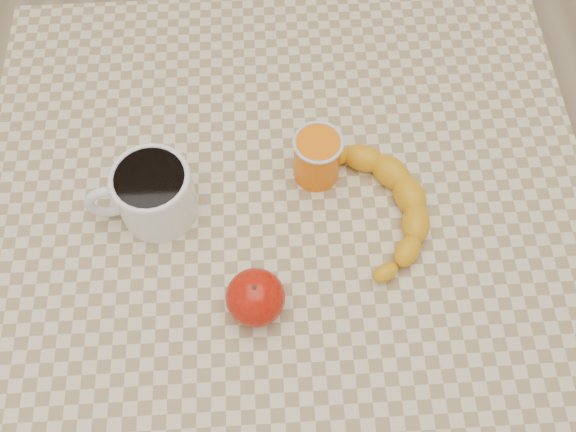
{
  "coord_description": "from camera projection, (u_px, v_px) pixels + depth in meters",
  "views": [
    {
      "loc": [
        -0.02,
        -0.37,
        1.48
      ],
      "look_at": [
        0.0,
        0.0,
        0.77
      ],
      "focal_mm": 40.0,
      "sensor_mm": 36.0,
      "label": 1
    }
  ],
  "objects": [
    {
      "name": "banana",
      "position": [
        370.0,
        204.0,
        0.81
      ],
      "size": [
        0.32,
        0.34,
        0.04
      ],
      "primitive_type": null,
      "rotation": [
        0.0,
        0.0,
        0.33
      ],
      "color": "gold",
      "rests_on": "table"
    },
    {
      "name": "table",
      "position": [
        288.0,
        251.0,
        0.89
      ],
      "size": [
        0.8,
        0.8,
        0.75
      ],
      "color": "beige",
      "rests_on": "ground"
    },
    {
      "name": "orange_juice_glass",
      "position": [
        317.0,
        157.0,
        0.82
      ],
      "size": [
        0.06,
        0.06,
        0.07
      ],
      "color": "orange",
      "rests_on": "table"
    },
    {
      "name": "apple",
      "position": [
        255.0,
        297.0,
        0.74
      ],
      "size": [
        0.09,
        0.09,
        0.06
      ],
      "color": "#9A0B05",
      "rests_on": "table"
    },
    {
      "name": "ground",
      "position": [
        288.0,
        370.0,
        1.48
      ],
      "size": [
        3.0,
        3.0,
        0.0
      ],
      "primitive_type": "plane",
      "color": "tan",
      "rests_on": "ground"
    },
    {
      "name": "coffee_mug",
      "position": [
        152.0,
        193.0,
        0.78
      ],
      "size": [
        0.14,
        0.11,
        0.08
      ],
      "color": "white",
      "rests_on": "table"
    }
  ]
}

